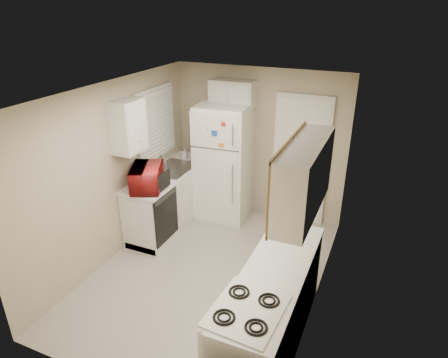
% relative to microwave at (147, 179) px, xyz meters
% --- Properties ---
extents(floor, '(3.80, 3.80, 0.00)m').
position_rel_microwave_xyz_m(floor, '(1.07, -0.29, -1.05)').
color(floor, beige).
rests_on(floor, ground).
extents(ceiling, '(3.80, 3.80, 0.00)m').
position_rel_microwave_xyz_m(ceiling, '(1.07, -0.29, 1.35)').
color(ceiling, white).
rests_on(ceiling, floor).
extents(wall_left, '(3.80, 3.80, 0.00)m').
position_rel_microwave_xyz_m(wall_left, '(-0.33, -0.29, 0.15)').
color(wall_left, '#B8AC90').
rests_on(wall_left, floor).
extents(wall_right, '(3.80, 3.80, 0.00)m').
position_rel_microwave_xyz_m(wall_right, '(2.47, -0.29, 0.15)').
color(wall_right, '#B8AC90').
rests_on(wall_right, floor).
extents(wall_back, '(2.80, 2.80, 0.00)m').
position_rel_microwave_xyz_m(wall_back, '(1.07, 1.61, 0.15)').
color(wall_back, '#B8AC90').
rests_on(wall_back, floor).
extents(wall_front, '(2.80, 2.80, 0.00)m').
position_rel_microwave_xyz_m(wall_front, '(1.07, -2.19, 0.15)').
color(wall_front, '#B8AC90').
rests_on(wall_front, floor).
extents(left_counter, '(0.60, 1.80, 0.90)m').
position_rel_microwave_xyz_m(left_counter, '(-0.03, 0.61, -0.60)').
color(left_counter, silver).
rests_on(left_counter, floor).
extents(dishwasher, '(0.03, 0.58, 0.72)m').
position_rel_microwave_xyz_m(dishwasher, '(0.26, 0.01, -0.56)').
color(dishwasher, black).
rests_on(dishwasher, floor).
extents(sink, '(0.54, 0.74, 0.16)m').
position_rel_microwave_xyz_m(sink, '(-0.03, 0.76, -0.19)').
color(sink, gray).
rests_on(sink, left_counter).
extents(microwave, '(0.68, 0.55, 0.39)m').
position_rel_microwave_xyz_m(microwave, '(0.00, 0.00, 0.00)').
color(microwave, maroon).
rests_on(microwave, left_counter).
extents(soap_bottle, '(0.09, 0.09, 0.18)m').
position_rel_microwave_xyz_m(soap_bottle, '(-0.08, 1.22, -0.05)').
color(soap_bottle, white).
rests_on(soap_bottle, left_counter).
extents(window_blinds, '(0.10, 0.98, 1.08)m').
position_rel_microwave_xyz_m(window_blinds, '(-0.29, 0.76, 0.55)').
color(window_blinds, silver).
rests_on(window_blinds, wall_left).
extents(upper_cabinet_left, '(0.30, 0.45, 0.70)m').
position_rel_microwave_xyz_m(upper_cabinet_left, '(-0.18, -0.07, 0.75)').
color(upper_cabinet_left, silver).
rests_on(upper_cabinet_left, wall_left).
extents(refrigerator, '(0.84, 0.82, 1.88)m').
position_rel_microwave_xyz_m(refrigerator, '(0.63, 1.23, -0.11)').
color(refrigerator, white).
rests_on(refrigerator, floor).
extents(cabinet_over_fridge, '(0.70, 0.30, 0.40)m').
position_rel_microwave_xyz_m(cabinet_over_fridge, '(0.67, 1.46, 0.95)').
color(cabinet_over_fridge, silver).
rests_on(cabinet_over_fridge, wall_back).
extents(interior_door, '(0.86, 0.06, 2.08)m').
position_rel_microwave_xyz_m(interior_door, '(1.77, 1.57, -0.03)').
color(interior_door, white).
rests_on(interior_door, floor).
extents(right_counter, '(0.60, 2.00, 0.90)m').
position_rel_microwave_xyz_m(right_counter, '(2.17, -1.09, -0.60)').
color(right_counter, silver).
rests_on(right_counter, floor).
extents(stove, '(0.62, 0.74, 0.86)m').
position_rel_microwave_xyz_m(stove, '(2.11, -1.69, -0.62)').
color(stove, white).
rests_on(stove, floor).
extents(upper_cabinet_right, '(0.30, 1.20, 0.70)m').
position_rel_microwave_xyz_m(upper_cabinet_right, '(2.32, -0.79, 0.75)').
color(upper_cabinet_right, silver).
rests_on(upper_cabinet_right, wall_right).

